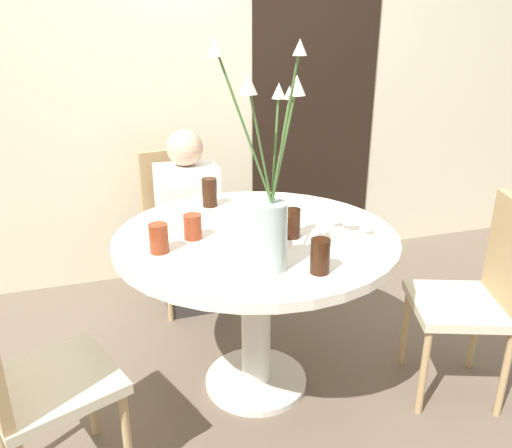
% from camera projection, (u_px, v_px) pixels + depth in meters
% --- Properties ---
extents(ground_plane, '(16.00, 16.00, 0.00)m').
position_uv_depth(ground_plane, '(256.00, 382.00, 2.39)').
color(ground_plane, '#6B5B4C').
extents(wall_back, '(8.00, 0.05, 2.60)m').
position_uv_depth(wall_back, '(190.00, 79.00, 3.13)').
color(wall_back, beige).
rests_on(wall_back, ground_plane).
extents(doorway_panel, '(0.90, 0.01, 2.05)m').
position_uv_depth(doorway_panel, '(314.00, 117.00, 3.45)').
color(doorway_panel, black).
rests_on(doorway_panel, ground_plane).
extents(dining_table, '(1.20, 1.20, 0.77)m').
position_uv_depth(dining_table, '(256.00, 264.00, 2.17)').
color(dining_table, silver).
rests_on(dining_table, ground_plane).
extents(chair_left_flank, '(0.47, 0.47, 0.92)m').
position_uv_depth(chair_left_flank, '(179.00, 218.00, 3.01)').
color(chair_left_flank, beige).
rests_on(chair_left_flank, ground_plane).
extents(chair_far_back, '(0.52, 0.52, 0.92)m').
position_uv_depth(chair_far_back, '(25.00, 372.00, 1.63)').
color(chair_far_back, beige).
rests_on(chair_far_back, ground_plane).
extents(chair_near_front, '(0.51, 0.51, 0.92)m').
position_uv_depth(chair_near_front, '(480.00, 289.00, 2.17)').
color(chair_near_front, beige).
rests_on(chair_near_front, ground_plane).
extents(birthday_cake, '(0.19, 0.19, 0.12)m').
position_uv_depth(birthday_cake, '(260.00, 239.00, 1.95)').
color(birthday_cake, white).
rests_on(birthday_cake, dining_table).
extents(flower_vase, '(0.31, 0.24, 0.79)m').
position_uv_depth(flower_vase, '(270.00, 204.00, 1.70)').
color(flower_vase, '#9EB2AD').
rests_on(flower_vase, dining_table).
extents(side_plate, '(0.16, 0.16, 0.01)m').
position_uv_depth(side_plate, '(254.00, 209.00, 2.39)').
color(side_plate, white).
rests_on(side_plate, dining_table).
extents(drink_glass_0, '(0.07, 0.07, 0.12)m').
position_uv_depth(drink_glass_0, '(292.00, 223.00, 2.05)').
color(drink_glass_0, '#33190C').
rests_on(drink_glass_0, dining_table).
extents(drink_glass_1, '(0.07, 0.07, 0.13)m').
position_uv_depth(drink_glass_1, '(320.00, 256.00, 1.74)').
color(drink_glass_1, '#33190C').
rests_on(drink_glass_1, dining_table).
extents(drink_glass_2, '(0.07, 0.07, 0.14)m').
position_uv_depth(drink_glass_2, '(209.00, 192.00, 2.42)').
color(drink_glass_2, '#33190C').
rests_on(drink_glass_2, dining_table).
extents(drink_glass_3, '(0.07, 0.07, 0.12)m').
position_uv_depth(drink_glass_3, '(159.00, 238.00, 1.91)').
color(drink_glass_3, maroon).
rests_on(drink_glass_3, dining_table).
extents(drink_glass_4, '(0.08, 0.08, 0.10)m').
position_uv_depth(drink_glass_4, '(193.00, 227.00, 2.04)').
color(drink_glass_4, maroon).
rests_on(drink_glass_4, dining_table).
extents(person_guest, '(0.34, 0.24, 1.08)m').
position_uv_depth(person_guest, '(189.00, 229.00, 2.88)').
color(person_guest, '#383333').
rests_on(person_guest, ground_plane).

